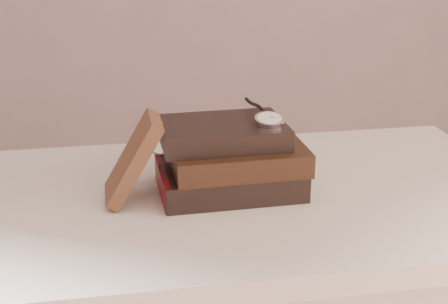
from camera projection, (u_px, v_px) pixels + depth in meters
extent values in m
cube|color=silver|center=(256.00, 201.00, 1.21)|extent=(1.00, 0.60, 0.04)
cube|color=white|center=(255.00, 230.00, 1.23)|extent=(0.88, 0.49, 0.08)
cylinder|color=white|center=(407.00, 282.00, 1.64)|extent=(0.05, 0.05, 0.71)
cube|color=black|center=(229.00, 178.00, 1.20)|extent=(0.26, 0.18, 0.05)
cube|color=beige|center=(231.00, 178.00, 1.20)|extent=(0.25, 0.17, 0.04)
cube|color=gold|center=(160.00, 178.00, 1.20)|extent=(0.01, 0.01, 0.05)
cube|color=maroon|center=(163.00, 183.00, 1.17)|extent=(0.02, 0.16, 0.05)
cube|color=black|center=(237.00, 156.00, 1.18)|extent=(0.24, 0.17, 0.04)
cube|color=beige|center=(239.00, 156.00, 1.18)|extent=(0.24, 0.16, 0.03)
cube|color=gold|center=(172.00, 156.00, 1.18)|extent=(0.01, 0.01, 0.04)
cube|color=black|center=(223.00, 133.00, 1.18)|extent=(0.23, 0.16, 0.04)
cube|color=beige|center=(224.00, 133.00, 1.18)|extent=(0.22, 0.15, 0.03)
cube|color=gold|center=(161.00, 133.00, 1.18)|extent=(0.01, 0.01, 0.04)
cube|color=#3B2216|center=(133.00, 159.00, 1.14)|extent=(0.11, 0.10, 0.15)
cylinder|color=silver|center=(269.00, 121.00, 1.16)|extent=(0.05, 0.06, 0.02)
cylinder|color=white|center=(269.00, 118.00, 1.16)|extent=(0.04, 0.04, 0.01)
torus|color=silver|center=(269.00, 118.00, 1.16)|extent=(0.05, 0.05, 0.01)
cylinder|color=silver|center=(265.00, 115.00, 1.19)|extent=(0.01, 0.01, 0.01)
cube|color=black|center=(269.00, 116.00, 1.16)|extent=(0.00, 0.01, 0.00)
cube|color=black|center=(272.00, 117.00, 1.16)|extent=(0.01, 0.00, 0.00)
sphere|color=black|center=(264.00, 111.00, 1.19)|extent=(0.01, 0.01, 0.01)
sphere|color=black|center=(262.00, 109.00, 1.20)|extent=(0.01, 0.01, 0.01)
sphere|color=black|center=(260.00, 108.00, 1.20)|extent=(0.01, 0.01, 0.01)
sphere|color=black|center=(258.00, 106.00, 1.21)|extent=(0.01, 0.01, 0.01)
sphere|color=black|center=(257.00, 105.00, 1.22)|extent=(0.01, 0.01, 0.01)
sphere|color=black|center=(255.00, 105.00, 1.23)|extent=(0.01, 0.01, 0.01)
sphere|color=black|center=(253.00, 104.00, 1.24)|extent=(0.01, 0.01, 0.01)
sphere|color=black|center=(251.00, 103.00, 1.24)|extent=(0.01, 0.01, 0.01)
sphere|color=black|center=(250.00, 102.00, 1.25)|extent=(0.01, 0.01, 0.01)
sphere|color=black|center=(248.00, 101.00, 1.26)|extent=(0.01, 0.01, 0.01)
sphere|color=black|center=(246.00, 99.00, 1.27)|extent=(0.01, 0.01, 0.01)
torus|color=silver|center=(160.00, 142.00, 1.23)|extent=(0.05, 0.02, 0.05)
torus|color=silver|center=(189.00, 140.00, 1.24)|extent=(0.05, 0.02, 0.05)
cylinder|color=silver|center=(174.00, 140.00, 1.23)|extent=(0.01, 0.00, 0.00)
cylinder|color=silver|center=(145.00, 136.00, 1.28)|extent=(0.01, 0.11, 0.03)
cylinder|color=silver|center=(196.00, 133.00, 1.30)|extent=(0.01, 0.11, 0.03)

